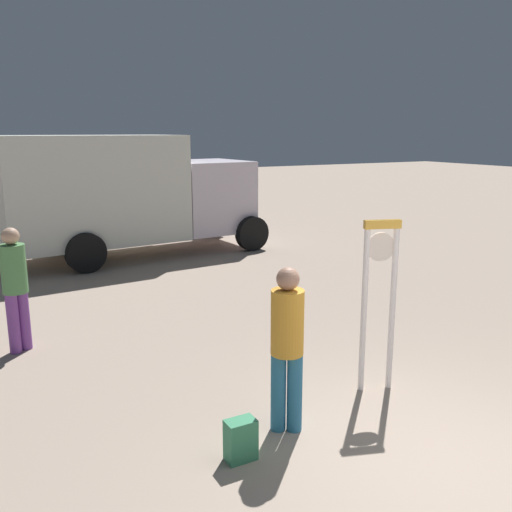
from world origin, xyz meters
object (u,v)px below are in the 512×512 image
Objects in this scene: person_near_clock at (287,342)px; standing_clock at (379,289)px; box_truck_near at (123,192)px; person_distant at (15,283)px; backpack at (240,440)px.

standing_clock is at bearing 11.94° from person_near_clock.
box_truck_near is (0.83, 9.04, 0.62)m from person_near_clock.
person_distant is at bearing -119.45° from box_truck_near.
box_truck_near is (-0.63, 8.73, 0.35)m from standing_clock.
person_near_clock reaches higher than backpack.
person_near_clock is 4.28m from person_distant.
standing_clock is at bearing -85.86° from box_truck_near.
standing_clock is 1.16× the size of person_distant.
person_distant is (-3.67, 3.36, -0.26)m from standing_clock.
standing_clock is 0.32× the size of box_truck_near.
box_truck_near is (3.04, 5.38, 0.61)m from person_distant.
person_near_clock is at bearing -58.93° from person_distant.
box_truck_near reaches higher than standing_clock.
person_near_clock is (-1.46, -0.31, -0.27)m from standing_clock.
person_near_clock is 9.10m from box_truck_near.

